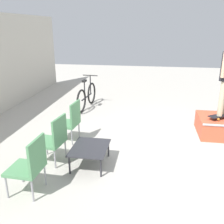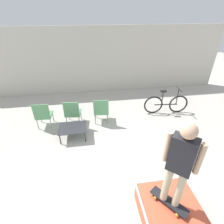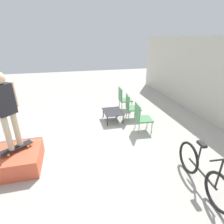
{
  "view_description": "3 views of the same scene",
  "coord_description": "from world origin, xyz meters",
  "px_view_note": "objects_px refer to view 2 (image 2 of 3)",
  "views": [
    {
      "loc": [
        -5.34,
        0.41,
        2.6
      ],
      "look_at": [
        -0.13,
        1.28,
        0.78
      ],
      "focal_mm": 40.0,
      "sensor_mm": 36.0,
      "label": 1
    },
    {
      "loc": [
        -0.54,
        -3.06,
        3.68
      ],
      "look_at": [
        0.14,
        1.46,
        0.89
      ],
      "focal_mm": 28.0,
      "sensor_mm": 36.0,
      "label": 2
    },
    {
      "loc": [
        4.73,
        0.09,
        2.95
      ],
      "look_at": [
        -0.04,
        1.25,
        0.83
      ],
      "focal_mm": 28.0,
      "sensor_mm": 36.0,
      "label": 3
    }
  ],
  "objects_px": {
    "person_skater": "(180,161)",
    "patio_chair_right": "(101,110)",
    "skateboard_on_ramp": "(169,201)",
    "bicycle": "(166,104)",
    "patio_chair_left": "(43,114)",
    "coffee_table": "(73,128)",
    "patio_chair_center": "(73,112)",
    "skate_ramp_box": "(168,210)"
  },
  "relations": [
    {
      "from": "skate_ramp_box",
      "to": "bicycle",
      "type": "height_order",
      "value": "bicycle"
    },
    {
      "from": "patio_chair_center",
      "to": "bicycle",
      "type": "distance_m",
      "value": 3.59
    },
    {
      "from": "skate_ramp_box",
      "to": "patio_chair_left",
      "type": "relative_size",
      "value": 1.15
    },
    {
      "from": "bicycle",
      "to": "skateboard_on_ramp",
      "type": "bearing_deg",
      "value": -108.01
    },
    {
      "from": "skate_ramp_box",
      "to": "patio_chair_left",
      "type": "distance_m",
      "value": 4.66
    },
    {
      "from": "coffee_table",
      "to": "patio_chair_center",
      "type": "bearing_deg",
      "value": 91.01
    },
    {
      "from": "patio_chair_left",
      "to": "patio_chair_right",
      "type": "bearing_deg",
      "value": -178.06
    },
    {
      "from": "skateboard_on_ramp",
      "to": "patio_chair_left",
      "type": "distance_m",
      "value": 4.62
    },
    {
      "from": "patio_chair_center",
      "to": "patio_chair_right",
      "type": "distance_m",
      "value": 1.0
    },
    {
      "from": "skate_ramp_box",
      "to": "coffee_table",
      "type": "relative_size",
      "value": 1.3
    },
    {
      "from": "person_skater",
      "to": "patio_chair_right",
      "type": "xyz_separation_m",
      "value": [
        -0.94,
        3.57,
        -1.06
      ]
    },
    {
      "from": "skateboard_on_ramp",
      "to": "person_skater",
      "type": "distance_m",
      "value": 1.06
    },
    {
      "from": "person_skater",
      "to": "patio_chair_left",
      "type": "height_order",
      "value": "person_skater"
    },
    {
      "from": "skateboard_on_ramp",
      "to": "bicycle",
      "type": "bearing_deg",
      "value": 121.4
    },
    {
      "from": "skate_ramp_box",
      "to": "bicycle",
      "type": "relative_size",
      "value": 0.64
    },
    {
      "from": "skate_ramp_box",
      "to": "person_skater",
      "type": "xyz_separation_m",
      "value": [
        -0.05,
        -0.0,
        1.37
      ]
    },
    {
      "from": "skate_ramp_box",
      "to": "patio_chair_left",
      "type": "bearing_deg",
      "value": 129.73
    },
    {
      "from": "patio_chair_right",
      "to": "bicycle",
      "type": "xyz_separation_m",
      "value": [
        2.57,
        0.29,
        -0.13
      ]
    },
    {
      "from": "skateboard_on_ramp",
      "to": "bicycle",
      "type": "distance_m",
      "value": 4.2
    },
    {
      "from": "skateboard_on_ramp",
      "to": "patio_chair_left",
      "type": "height_order",
      "value": "patio_chair_left"
    },
    {
      "from": "skateboard_on_ramp",
      "to": "coffee_table",
      "type": "xyz_separation_m",
      "value": [
        -1.93,
        2.85,
        -0.18
      ]
    },
    {
      "from": "coffee_table",
      "to": "bicycle",
      "type": "bearing_deg",
      "value": 15.85
    },
    {
      "from": "skateboard_on_ramp",
      "to": "patio_chair_center",
      "type": "height_order",
      "value": "patio_chair_center"
    },
    {
      "from": "skate_ramp_box",
      "to": "person_skater",
      "type": "height_order",
      "value": "person_skater"
    },
    {
      "from": "person_skater",
      "to": "patio_chair_left",
      "type": "xyz_separation_m",
      "value": [
        -2.92,
        3.57,
        -1.06
      ]
    },
    {
      "from": "coffee_table",
      "to": "skate_ramp_box",
      "type": "bearing_deg",
      "value": -55.36
    },
    {
      "from": "patio_chair_left",
      "to": "bicycle",
      "type": "height_order",
      "value": "bicycle"
    },
    {
      "from": "skateboard_on_ramp",
      "to": "patio_chair_right",
      "type": "relative_size",
      "value": 0.73
    },
    {
      "from": "skate_ramp_box",
      "to": "patio_chair_right",
      "type": "relative_size",
      "value": 1.15
    },
    {
      "from": "coffee_table",
      "to": "bicycle",
      "type": "xyz_separation_m",
      "value": [
        3.56,
        1.01,
        0.05
      ]
    },
    {
      "from": "patio_chair_center",
      "to": "bicycle",
      "type": "relative_size",
      "value": 0.56
    },
    {
      "from": "skate_ramp_box",
      "to": "patio_chair_right",
      "type": "bearing_deg",
      "value": 105.42
    },
    {
      "from": "patio_chair_center",
      "to": "patio_chair_left",
      "type": "bearing_deg",
      "value": 7.33
    },
    {
      "from": "coffee_table",
      "to": "patio_chair_left",
      "type": "xyz_separation_m",
      "value": [
        -1.0,
        0.72,
        0.18
      ]
    },
    {
      "from": "patio_chair_left",
      "to": "patio_chair_center",
      "type": "distance_m",
      "value": 0.99
    },
    {
      "from": "skateboard_on_ramp",
      "to": "patio_chair_left",
      "type": "xyz_separation_m",
      "value": [
        -2.92,
        3.57,
        0.0
      ]
    },
    {
      "from": "skateboard_on_ramp",
      "to": "skate_ramp_box",
      "type": "bearing_deg",
      "value": 54.56
    },
    {
      "from": "skate_ramp_box",
      "to": "patio_chair_center",
      "type": "bearing_deg",
      "value": 119.04
    },
    {
      "from": "patio_chair_left",
      "to": "bicycle",
      "type": "xyz_separation_m",
      "value": [
        4.56,
        0.29,
        -0.13
      ]
    },
    {
      "from": "skate_ramp_box",
      "to": "coffee_table",
      "type": "bearing_deg",
      "value": 124.64
    },
    {
      "from": "coffee_table",
      "to": "patio_chair_left",
      "type": "height_order",
      "value": "patio_chair_left"
    },
    {
      "from": "coffee_table",
      "to": "patio_chair_left",
      "type": "distance_m",
      "value": 1.24
    }
  ]
}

